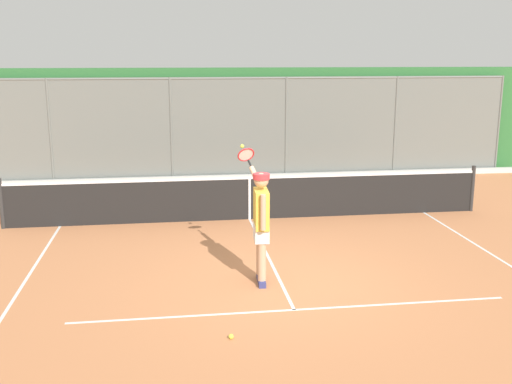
{
  "coord_description": "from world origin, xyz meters",
  "views": [
    {
      "loc": [
        1.66,
        8.89,
        3.55
      ],
      "look_at": [
        0.12,
        -1.95,
        1.05
      ],
      "focal_mm": 42.1,
      "sensor_mm": 36.0,
      "label": 1
    }
  ],
  "objects": [
    {
      "name": "tennis_player",
      "position": [
        0.31,
        -0.07,
        1.06
      ],
      "size": [
        0.43,
        1.46,
        2.08
      ],
      "rotation": [
        0.0,
        0.0,
        -1.63
      ],
      "color": "navy",
      "rests_on": "ground"
    },
    {
      "name": "ground_plane",
      "position": [
        0.0,
        0.0,
        0.0
      ],
      "size": [
        60.0,
        60.0,
        0.0
      ],
      "primitive_type": "plane",
      "color": "#C67A4C"
    },
    {
      "name": "court_line_markings",
      "position": [
        0.0,
        1.41,
        0.0
      ],
      "size": [
        8.19,
        8.97,
        0.01
      ],
      "color": "white",
      "rests_on": "ground"
    },
    {
      "name": "fence_backdrop",
      "position": [
        0.0,
        -8.95,
        1.58
      ],
      "size": [
        19.64,
        1.37,
        3.19
      ],
      "color": "slate",
      "rests_on": "ground"
    },
    {
      "name": "tennis_net",
      "position": [
        0.0,
        -3.84,
        0.49
      ],
      "size": [
        10.52,
        0.09,
        1.07
      ],
      "color": "#2D2D2D",
      "rests_on": "ground"
    },
    {
      "name": "tennis_ball_mid_court",
      "position": [
        0.98,
        1.84,
        0.03
      ],
      "size": [
        0.07,
        0.07,
        0.07
      ],
      "primitive_type": "sphere",
      "color": "#D6E042",
      "rests_on": "ground"
    }
  ]
}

